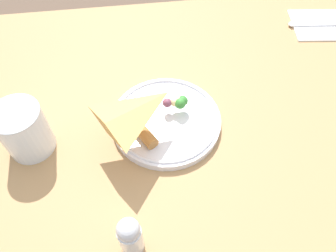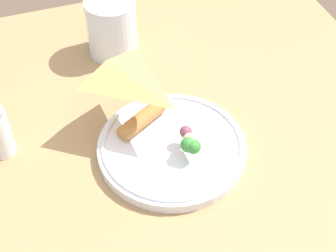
# 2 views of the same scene
# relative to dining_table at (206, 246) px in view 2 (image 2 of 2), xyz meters

# --- Properties ---
(dining_table) EXTENTS (1.07, 0.78, 0.74)m
(dining_table) POSITION_rel_dining_table_xyz_m (0.00, 0.00, 0.00)
(dining_table) COLOR #A87F51
(dining_table) RESTS_ON ground_plane
(plate_pizza) EXTENTS (0.22, 0.22, 0.05)m
(plate_pizza) POSITION_rel_dining_table_xyz_m (0.10, 0.02, 0.13)
(plate_pizza) COLOR white
(plate_pizza) RESTS_ON dining_table
(milk_glass) EXTENTS (0.09, 0.09, 0.10)m
(milk_glass) POSITION_rel_dining_table_xyz_m (0.36, 0.04, 0.16)
(milk_glass) COLOR white
(milk_glass) RESTS_ON dining_table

